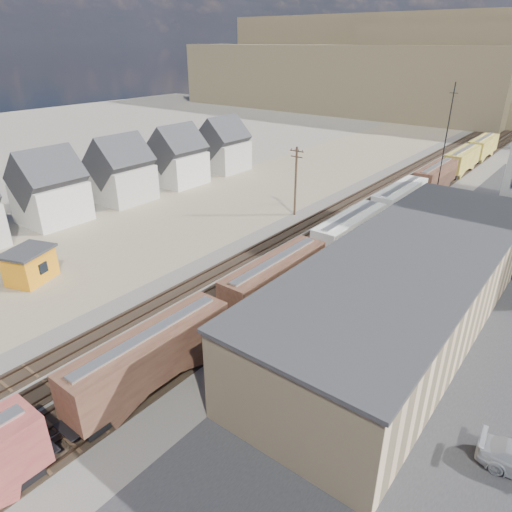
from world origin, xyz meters
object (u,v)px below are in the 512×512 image
Objects in this scene: freight_train at (377,213)px; utility_pole_north at (296,180)px; maintenance_shed at (30,265)px; parked_car_blue at (506,264)px.

utility_pole_north is (-12.30, -0.86, 2.50)m from freight_train.
maintenance_shed is (-23.00, -35.03, -0.95)m from freight_train.
freight_train is 11.97× the size of utility_pole_north.
maintenance_shed is at bearing -163.10° from parked_car_blue.
freight_train is 12.58m from utility_pole_north.
utility_pole_north is 28.84m from parked_car_blue.
maintenance_shed is 1.04× the size of parked_car_blue.
freight_train is at bearing 56.71° from maintenance_shed.
parked_car_blue is (28.48, -0.35, -4.51)m from utility_pole_north.
utility_pole_north is at bearing 72.61° from maintenance_shed.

